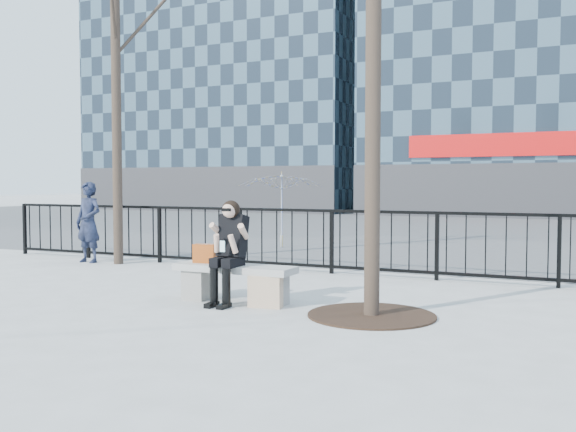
% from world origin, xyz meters
% --- Properties ---
extents(ground, '(120.00, 120.00, 0.00)m').
position_xyz_m(ground, '(0.00, 0.00, 0.00)').
color(ground, '#969792').
rests_on(ground, ground).
extents(street_surface, '(60.00, 23.00, 0.01)m').
position_xyz_m(street_surface, '(0.00, 15.00, 0.00)').
color(street_surface, '#474747').
rests_on(street_surface, ground).
extents(railing, '(14.00, 0.06, 1.10)m').
position_xyz_m(railing, '(0.00, 3.00, 0.55)').
color(railing, black).
rests_on(railing, ground).
extents(building_left, '(16.20, 10.20, 22.60)m').
position_xyz_m(building_left, '(-15.00, 27.00, 11.30)').
color(building_left, '#486373').
rests_on(building_left, ground).
extents(tree_left, '(2.80, 2.80, 6.50)m').
position_xyz_m(tree_left, '(-4.00, 2.50, 4.86)').
color(tree_left, black).
rests_on(tree_left, ground).
extents(tree_grate, '(1.50, 1.50, 0.02)m').
position_xyz_m(tree_grate, '(1.90, -0.10, 0.01)').
color(tree_grate, black).
rests_on(tree_grate, ground).
extents(bench_main, '(1.65, 0.46, 0.49)m').
position_xyz_m(bench_main, '(0.00, 0.00, 0.30)').
color(bench_main, slate).
rests_on(bench_main, ground).
extents(seated_woman, '(0.50, 0.64, 1.34)m').
position_xyz_m(seated_woman, '(0.00, -0.16, 0.67)').
color(seated_woman, black).
rests_on(seated_woman, ground).
extents(handbag, '(0.32, 0.19, 0.25)m').
position_xyz_m(handbag, '(-0.46, 0.02, 0.62)').
color(handbag, '#A14413').
rests_on(handbag, bench_main).
extents(shopping_bag, '(0.44, 0.21, 0.40)m').
position_xyz_m(shopping_bag, '(0.54, -0.16, 0.20)').
color(shopping_bag, beige).
rests_on(shopping_bag, ground).
extents(standing_man, '(0.59, 0.40, 1.58)m').
position_xyz_m(standing_man, '(-4.67, 2.43, 0.79)').
color(standing_man, black).
rests_on(standing_man, ground).
extents(vendor_umbrella, '(2.51, 2.54, 1.83)m').
position_xyz_m(vendor_umbrella, '(-2.50, 6.55, 0.91)').
color(vendor_umbrella, gold).
rests_on(vendor_umbrella, ground).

